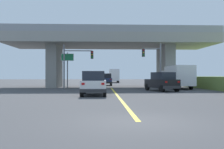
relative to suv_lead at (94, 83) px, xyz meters
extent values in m
plane|color=#424244|center=(1.96, 15.10, -1.01)|extent=(160.00, 160.00, 0.00)
cube|color=gray|center=(1.96, 15.10, 5.59)|extent=(28.94, 9.29, 1.30)
cube|color=gray|center=(-6.07, 15.10, 1.96)|extent=(1.41, 5.57, 5.96)
cube|color=gray|center=(10.00, 15.10, 1.96)|extent=(1.41, 5.57, 5.96)
cube|color=gray|center=(1.96, 10.60, 6.69)|extent=(28.94, 0.20, 0.90)
cube|color=gray|center=(1.96, 19.59, 6.69)|extent=(28.94, 0.20, 0.90)
cube|color=yellow|center=(1.96, 0.01, -1.01)|extent=(0.20, 24.69, 0.01)
cube|color=silver|center=(0.00, 0.11, -0.20)|extent=(2.00, 4.51, 0.90)
cube|color=#1E232D|center=(0.00, -0.22, 0.63)|extent=(1.76, 2.48, 0.76)
cube|color=#2D2D30|center=(0.00, -2.09, -0.51)|extent=(2.04, 0.20, 0.28)
cube|color=red|center=(-0.75, -2.16, 0.02)|extent=(0.24, 0.06, 0.16)
cube|color=red|center=(0.75, -2.16, 0.02)|extent=(0.24, 0.06, 0.16)
cylinder|color=black|center=(-0.90, 1.82, -0.65)|extent=(0.26, 0.72, 0.72)
cylinder|color=black|center=(0.90, 1.82, -0.65)|extent=(0.26, 0.72, 0.72)
cylinder|color=black|center=(-0.90, -1.59, -0.65)|extent=(0.26, 0.72, 0.72)
cylinder|color=black|center=(0.90, -1.59, -0.65)|extent=(0.26, 0.72, 0.72)
cube|color=black|center=(7.09, 5.53, -0.20)|extent=(3.03, 4.76, 0.90)
cube|color=#1E232D|center=(7.18, 5.21, 0.63)|extent=(2.27, 2.79, 0.76)
cube|color=#2D2D30|center=(7.67, 3.45, -0.51)|extent=(1.92, 0.72, 0.28)
cube|color=red|center=(7.01, 3.19, 0.02)|extent=(0.25, 0.12, 0.16)
cube|color=red|center=(8.38, 3.58, 0.02)|extent=(0.25, 0.12, 0.16)
cylinder|color=black|center=(5.82, 6.89, -0.65)|extent=(0.45, 0.76, 0.72)
cylinder|color=black|center=(7.45, 7.35, -0.65)|extent=(0.45, 0.76, 0.72)
cylinder|color=black|center=(6.72, 3.70, -0.65)|extent=(0.45, 0.76, 0.72)
cylinder|color=black|center=(8.36, 4.16, -0.65)|extent=(0.45, 0.76, 0.72)
cube|color=silver|center=(10.30, 13.43, 0.39)|extent=(2.20, 2.00, 1.90)
cube|color=white|center=(10.30, 9.64, 0.65)|extent=(2.31, 5.58, 2.42)
cube|color=#B26619|center=(10.30, 9.64, 0.04)|extent=(2.33, 5.47, 0.24)
cylinder|color=black|center=(9.30, 13.43, -0.56)|extent=(0.30, 0.90, 0.90)
cylinder|color=black|center=(11.30, 13.43, -0.56)|extent=(0.30, 0.90, 0.90)
cylinder|color=black|center=(9.30, 8.24, -0.56)|extent=(0.30, 0.90, 0.90)
cylinder|color=black|center=(11.30, 8.24, -0.56)|extent=(0.30, 0.90, 0.90)
cube|color=navy|center=(1.43, 22.00, -0.20)|extent=(1.91, 4.22, 0.90)
cube|color=#1E232D|center=(1.43, 21.69, 0.63)|extent=(1.68, 2.32, 0.76)
cube|color=#2D2D30|center=(1.43, 19.94, -0.51)|extent=(1.95, 0.20, 0.28)
cube|color=red|center=(0.71, 19.87, 0.02)|extent=(0.24, 0.06, 0.16)
cube|color=red|center=(2.15, 19.87, 0.02)|extent=(0.24, 0.06, 0.16)
cylinder|color=black|center=(0.57, 23.56, -0.65)|extent=(0.26, 0.72, 0.72)
cylinder|color=black|center=(2.29, 23.56, -0.65)|extent=(0.26, 0.72, 0.72)
cylinder|color=black|center=(0.57, 20.44, -0.65)|extent=(0.26, 0.72, 0.72)
cylinder|color=black|center=(2.29, 20.44, -0.65)|extent=(0.26, 0.72, 0.72)
cylinder|color=slate|center=(7.79, 8.84, 1.77)|extent=(0.18, 0.18, 5.56)
cylinder|color=slate|center=(6.75, 8.84, 3.89)|extent=(2.09, 0.12, 0.12)
cube|color=#232326|center=(5.70, 8.84, 3.41)|extent=(0.32, 0.26, 0.96)
sphere|color=red|center=(5.70, 8.69, 3.71)|extent=(0.16, 0.16, 0.16)
sphere|color=gold|center=(5.70, 8.69, 3.41)|extent=(0.16, 0.16, 0.16)
sphere|color=green|center=(5.70, 8.69, 3.11)|extent=(0.16, 0.16, 0.16)
cylinder|color=#56595E|center=(-3.86, 9.19, 1.69)|extent=(0.18, 0.18, 5.41)
cylinder|color=#56595E|center=(-2.18, 9.19, 3.65)|extent=(3.37, 0.12, 0.12)
cube|color=black|center=(-0.49, 9.19, 3.17)|extent=(0.32, 0.26, 0.96)
sphere|color=red|center=(-0.49, 9.04, 3.47)|extent=(0.16, 0.16, 0.16)
sphere|color=gold|center=(-0.49, 9.04, 3.17)|extent=(0.16, 0.16, 0.16)
sphere|color=green|center=(-0.49, 9.04, 2.87)|extent=(0.16, 0.16, 0.16)
cylinder|color=#56595E|center=(-3.93, 12.74, 1.37)|extent=(0.14, 0.14, 4.77)
cube|color=#197242|center=(-3.93, 12.68, 3.12)|extent=(1.60, 0.08, 0.88)
cube|color=white|center=(-3.93, 12.67, 3.12)|extent=(1.68, 0.04, 0.96)
cube|color=navy|center=(3.67, 42.14, 0.39)|extent=(2.20, 2.00, 1.90)
cube|color=silver|center=(3.67, 38.86, 0.81)|extent=(2.31, 4.56, 2.75)
cube|color=#197F4C|center=(3.67, 38.86, 0.12)|extent=(2.33, 4.47, 0.24)
cylinder|color=black|center=(2.67, 42.14, -0.56)|extent=(0.30, 0.90, 0.90)
cylinder|color=black|center=(4.67, 42.14, -0.56)|extent=(0.30, 0.90, 0.90)
cylinder|color=black|center=(2.67, 37.72, -0.56)|extent=(0.30, 0.90, 0.90)
cylinder|color=black|center=(4.67, 37.72, -0.56)|extent=(0.30, 0.90, 0.90)
camera|label=1|loc=(0.64, -21.24, 0.64)|focal=40.29mm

